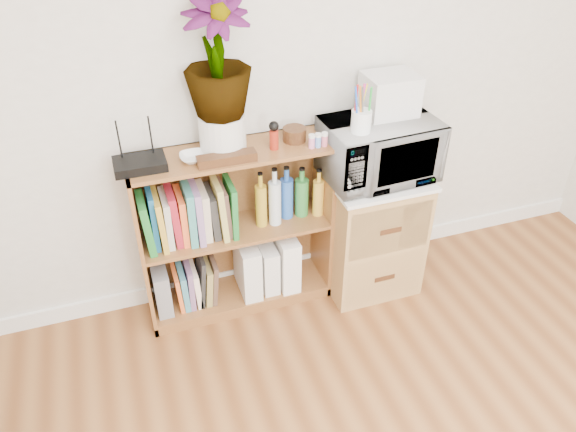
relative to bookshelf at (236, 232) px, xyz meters
name	(u,v)px	position (x,y,z in m)	size (l,w,h in m)	color
skirting_board	(290,264)	(0.35, 0.14, -0.42)	(4.00, 0.02, 0.10)	white
bookshelf	(236,232)	(0.00, 0.00, 0.00)	(1.00, 0.30, 0.95)	brown
wicker_unit	(369,231)	(0.75, -0.08, -0.12)	(0.50, 0.45, 0.70)	#9E7542
microwave	(379,149)	(0.75, -0.08, 0.40)	(0.56, 0.38, 0.31)	silver
pen_cup	(361,121)	(0.60, -0.15, 0.61)	(0.10, 0.10, 0.11)	white
small_appliance	(390,94)	(0.82, 0.00, 0.66)	(0.26, 0.21, 0.20)	silver
router	(140,164)	(-0.42, -0.02, 0.50)	(0.23, 0.16, 0.04)	black
white_bowl	(194,157)	(-0.18, -0.03, 0.49)	(0.13, 0.13, 0.03)	silver
plant_pot	(222,133)	(-0.03, 0.02, 0.57)	(0.22, 0.22, 0.19)	silver
potted_plant	(217,57)	(-0.03, 0.02, 0.93)	(0.30, 0.30, 0.54)	#417C31
trinket_box	(227,159)	(-0.04, -0.10, 0.50)	(0.28, 0.07, 0.04)	#391D0F
kokeshi_doll	(274,140)	(0.21, -0.04, 0.52)	(0.04, 0.04, 0.10)	maroon
wooden_bowl	(294,134)	(0.33, 0.01, 0.51)	(0.12, 0.12, 0.07)	#381B0F
paint_jars	(318,141)	(0.41, -0.09, 0.51)	(0.12, 0.04, 0.06)	pink
file_box	(161,288)	(-0.42, 0.00, -0.27)	(0.08, 0.21, 0.27)	gray
magazine_holder_left	(247,266)	(0.05, -0.01, -0.24)	(0.10, 0.26, 0.32)	white
magazine_holder_mid	(267,265)	(0.16, -0.01, -0.27)	(0.09, 0.22, 0.28)	white
magazine_holder_right	(285,258)	(0.27, -0.01, -0.24)	(0.10, 0.26, 0.33)	white
cookbooks	(188,214)	(-0.23, 0.00, 0.17)	(0.47, 0.20, 0.31)	#1F772C
liquor_bottles	(288,195)	(0.29, 0.00, 0.17)	(0.38, 0.07, 0.32)	gold
lower_books	(195,282)	(-0.24, 0.00, -0.28)	(0.23, 0.19, 0.30)	orange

